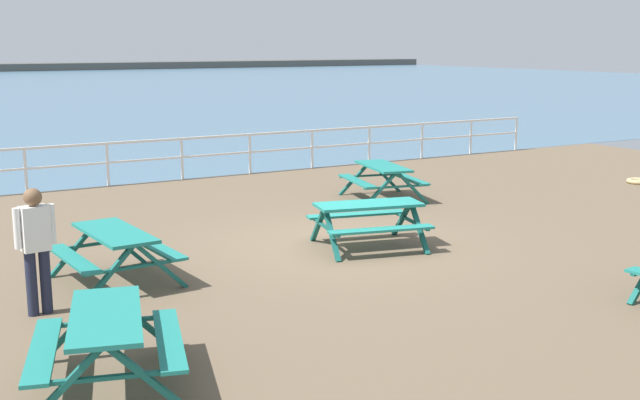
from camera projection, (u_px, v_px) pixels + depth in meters
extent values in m
cube|color=brown|center=(339.00, 249.00, 14.02)|extent=(30.00, 24.00, 0.20)
cube|color=white|center=(181.00, 139.00, 20.38)|extent=(23.00, 0.06, 0.06)
cube|color=white|center=(182.00, 157.00, 20.47)|extent=(23.00, 0.05, 0.05)
cylinder|color=white|center=(26.00, 171.00, 18.60)|extent=(0.07, 0.07, 1.05)
cylinder|color=white|center=(108.00, 165.00, 19.54)|extent=(0.07, 0.07, 1.05)
cylinder|color=white|center=(182.00, 159.00, 20.48)|extent=(0.07, 0.07, 1.05)
cylinder|color=white|center=(250.00, 154.00, 21.42)|extent=(0.07, 0.07, 1.05)
cylinder|color=white|center=(312.00, 149.00, 22.36)|extent=(0.07, 0.07, 1.05)
cylinder|color=white|center=(369.00, 145.00, 23.30)|extent=(0.07, 0.07, 1.05)
cylinder|color=white|center=(422.00, 141.00, 24.24)|extent=(0.07, 0.07, 1.05)
cylinder|color=white|center=(471.00, 137.00, 25.18)|extent=(0.07, 0.07, 1.05)
cylinder|color=white|center=(516.00, 134.00, 26.13)|extent=(0.07, 0.07, 1.05)
cube|color=#1E7A70|center=(114.00, 233.00, 11.60)|extent=(0.83, 1.85, 0.05)
cube|color=#1E7A70|center=(73.00, 259.00, 11.32)|extent=(0.39, 1.81, 0.04)
cube|color=#1E7A70|center=(155.00, 247.00, 12.00)|extent=(0.39, 1.81, 0.04)
cube|color=#165B54|center=(74.00, 250.00, 12.10)|extent=(0.80, 0.14, 0.79)
cube|color=#165B54|center=(121.00, 243.00, 12.51)|extent=(0.80, 0.14, 0.79)
cube|color=#165B54|center=(98.00, 244.00, 12.30)|extent=(1.50, 0.17, 0.04)
cube|color=#165B54|center=(109.00, 274.00, 10.83)|extent=(0.80, 0.14, 0.79)
cube|color=#165B54|center=(161.00, 266.00, 11.25)|extent=(0.80, 0.14, 0.79)
cube|color=#165B54|center=(135.00, 267.00, 11.03)|extent=(1.50, 0.17, 0.04)
cube|color=#1E7A70|center=(106.00, 316.00, 8.05)|extent=(1.17, 1.92, 0.05)
cube|color=#1E7A70|center=(43.00, 350.00, 7.97)|extent=(0.75, 1.80, 0.04)
cube|color=#1E7A70|center=(169.00, 339.00, 8.26)|extent=(0.75, 1.80, 0.04)
cube|color=#165B54|center=(73.00, 328.00, 8.78)|extent=(0.78, 0.30, 0.79)
cube|color=#165B54|center=(143.00, 323.00, 8.96)|extent=(0.78, 0.30, 0.79)
cube|color=#165B54|center=(108.00, 322.00, 8.86)|extent=(1.46, 0.47, 0.04)
cube|color=#165B54|center=(64.00, 387.00, 7.30)|extent=(0.78, 0.30, 0.79)
cube|color=#165B54|center=(148.00, 378.00, 7.47)|extent=(0.78, 0.30, 0.79)
cube|color=#165B54|center=(106.00, 378.00, 7.38)|extent=(1.46, 0.47, 0.04)
cube|color=#1E7A70|center=(383.00, 166.00, 17.82)|extent=(1.07, 1.91, 0.05)
cube|color=#1E7A70|center=(357.00, 181.00, 17.69)|extent=(0.64, 1.81, 0.04)
cube|color=#1E7A70|center=(408.00, 178.00, 18.06)|extent=(0.64, 1.81, 0.04)
cube|color=#165B54|center=(355.00, 178.00, 18.51)|extent=(0.79, 0.25, 0.79)
cube|color=#165B54|center=(385.00, 177.00, 18.73)|extent=(0.79, 0.25, 0.79)
cube|color=#165B54|center=(370.00, 175.00, 18.61)|extent=(1.48, 0.38, 0.04)
cube|color=#165B54|center=(380.00, 190.00, 17.05)|extent=(0.79, 0.25, 0.79)
cube|color=#165B54|center=(413.00, 188.00, 17.28)|extent=(0.79, 0.25, 0.79)
cube|color=#165B54|center=(397.00, 187.00, 17.16)|extent=(1.48, 0.38, 0.04)
cube|color=#1E7A70|center=(369.00, 205.00, 13.61)|extent=(1.91, 1.09, 0.05)
cube|color=#1E7A70|center=(356.00, 214.00, 14.25)|extent=(1.81, 0.66, 0.04)
cube|color=#1E7A70|center=(382.00, 230.00, 13.09)|extent=(1.81, 0.66, 0.04)
cube|color=#165B54|center=(402.00, 219.00, 14.26)|extent=(0.26, 0.79, 0.79)
cube|color=#165B54|center=(419.00, 228.00, 13.55)|extent=(0.26, 0.79, 0.79)
cube|color=#165B54|center=(410.00, 221.00, 13.90)|extent=(0.40, 1.47, 0.04)
cube|color=#165B54|center=(318.00, 224.00, 13.81)|extent=(0.26, 0.79, 0.79)
cube|color=#165B54|center=(332.00, 234.00, 13.11)|extent=(0.26, 0.79, 0.79)
cube|color=#165B54|center=(325.00, 226.00, 13.45)|extent=(0.40, 1.47, 0.04)
cylinder|color=#1E2338|center=(32.00, 284.00, 10.24)|extent=(0.14, 0.14, 0.85)
cylinder|color=#1E2338|center=(46.00, 281.00, 10.35)|extent=(0.14, 0.14, 0.85)
cube|color=white|center=(35.00, 228.00, 10.16)|extent=(0.36, 0.26, 0.58)
cylinder|color=white|center=(17.00, 229.00, 10.02)|extent=(0.09, 0.09, 0.52)
cylinder|color=white|center=(52.00, 224.00, 10.28)|extent=(0.09, 0.09, 0.52)
sphere|color=brown|center=(33.00, 197.00, 10.08)|extent=(0.23, 0.23, 0.23)
torus|color=tan|center=(638.00, 181.00, 20.01)|extent=(0.55, 0.55, 0.11)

